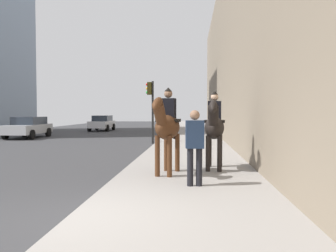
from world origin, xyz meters
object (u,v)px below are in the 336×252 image
(mounted_horse_far, at_px, (214,126))
(pedestrian_greeting, at_px, (195,143))
(traffic_light_near_curb, at_px, (151,102))
(mounted_horse_near, at_px, (167,126))
(car_mid_lane, at_px, (102,123))
(car_near_lane, at_px, (28,127))

(mounted_horse_far, distance_m, pedestrian_greeting, 2.41)
(traffic_light_near_curb, bearing_deg, pedestrian_greeting, -168.70)
(mounted_horse_near, distance_m, traffic_light_near_curb, 10.45)
(mounted_horse_far, xyz_separation_m, car_mid_lane, (22.55, 9.09, -0.61))
(car_near_lane, bearing_deg, traffic_light_near_curb, 65.75)
(mounted_horse_far, relative_size, car_near_lane, 0.51)
(mounted_horse_near, relative_size, car_mid_lane, 0.57)
(car_mid_lane, bearing_deg, mounted_horse_near, 18.38)
(car_mid_lane, xyz_separation_m, traffic_light_near_curb, (-13.15, -6.17, 1.59))
(pedestrian_greeting, bearing_deg, mounted_horse_far, -18.99)
(car_near_lane, distance_m, car_mid_lane, 9.75)
(car_mid_lane, height_order, traffic_light_near_curb, traffic_light_near_curb)
(mounted_horse_far, relative_size, car_mid_lane, 0.56)
(car_mid_lane, bearing_deg, car_near_lane, -16.02)
(mounted_horse_near, distance_m, pedestrian_greeting, 1.65)
(car_near_lane, distance_m, traffic_light_near_curb, 9.76)
(mounted_horse_near, height_order, pedestrian_greeting, mounted_horse_near)
(pedestrian_greeting, bearing_deg, car_mid_lane, 13.86)
(car_near_lane, bearing_deg, car_mid_lane, 162.85)
(mounted_horse_far, xyz_separation_m, traffic_light_near_curb, (9.40, 2.92, 0.98))
(mounted_horse_near, height_order, car_mid_lane, mounted_horse_near)
(mounted_horse_near, relative_size, mounted_horse_far, 1.02)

